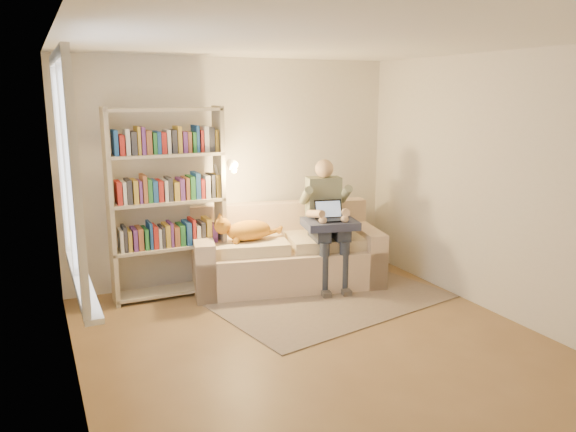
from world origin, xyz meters
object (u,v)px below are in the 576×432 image
sofa (285,256)px  bookshelf (167,194)px  person (327,215)px  cat (242,230)px  laptop (328,215)px

sofa → bookshelf: size_ratio=1.11×
bookshelf → person: bearing=-13.2°
person → cat: 0.98m
person → laptop: person is taller
person → laptop: bearing=-96.8°
sofa → person: 0.69m
person → sofa: bearing=160.5°
cat → bookshelf: (-0.78, 0.18, 0.44)m
cat → laptop: size_ratio=2.20×
sofa → laptop: (0.37, -0.36, 0.53)m
person → laptop: 0.12m
sofa → laptop: size_ratio=6.32×
person → bookshelf: bearing=178.9°
cat → laptop: bearing=-8.3°
person → cat: (-0.95, 0.22, -0.13)m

